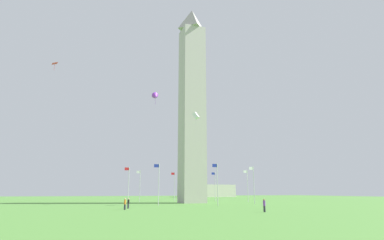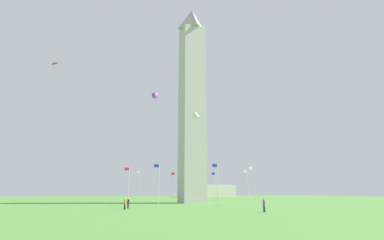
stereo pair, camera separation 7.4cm
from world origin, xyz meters
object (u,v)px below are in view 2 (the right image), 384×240
Objects in this scene: flagpole_n at (128,183)px; distant_building at (206,191)px; flagpole_s at (247,184)px; kite_purple_delta at (155,96)px; flagpole_e at (217,182)px; flagpole_se at (254,183)px; kite_white_box at (196,116)px; flagpole_nw at (140,185)px; flagpole_sw at (215,185)px; kite_red_diamond at (55,64)px; person_purple_shirt at (264,206)px; flagpole_ne at (158,182)px; flagpole_w at (174,185)px; obelisk_monument at (192,100)px; person_black_shirt at (128,203)px; person_orange_shirt at (125,204)px.

flagpole_n is 0.30× the size of distant_building.
kite_purple_delta reaches higher than flagpole_s.
flagpole_e is 1.00× the size of flagpole_se.
kite_purple_delta is (7.81, -5.43, 5.21)m from kite_white_box.
flagpole_sw is at bearing 180.00° from flagpole_nw.
person_purple_shirt is at bearing 134.46° from kite_red_diamond.
flagpole_ne is 11.74m from flagpole_e.
flagpole_s is 21.68m from flagpole_w.
flagpole_n is 1.00× the size of flagpole_ne.
flagpole_e is 20.15m from person_purple_shirt.
obelisk_monument is at bearing -150.61° from kite_purple_delta.
kite_purple_delta reaches higher than flagpole_ne.
flagpole_e is 4.76× the size of person_purple_shirt.
flagpole_sw and flagpole_nw have the same top height.
kite_red_diamond is (17.55, 3.45, 25.38)m from flagpole_n.
flagpole_s is (-4.49, -10.84, 0.00)m from flagpole_se.
flagpole_w is at bearing -135.00° from flagpole_n.
person_purple_shirt is (-8.97, 24.22, -3.64)m from flagpole_ne.
flagpole_s is at bearing -147.81° from kite_white_box.
person_black_shirt is at bearing 17.75° from flagpole_se.
flagpole_e is 28.33m from flagpole_nw.
flagpole_sw is 30.04m from kite_white_box.
obelisk_monument reaches higher than person_black_shirt.
kite_red_diamond is 0.62× the size of kite_white_box.
kite_purple_delta is (10.95, -9.13, 19.44)m from flagpole_e.
person_orange_shirt is at bearing 81.37° from flagpole_n.
person_orange_shirt is at bearing 34.38° from flagpole_s.
kite_white_box reaches higher than person_black_shirt.
distant_building is (-24.83, -68.72, -1.43)m from flagpole_sw.
flagpole_w is 0.30× the size of distant_building.
person_purple_shirt is 1.05× the size of person_black_shirt.
obelisk_monument is 90.13m from distant_building.
kite_purple_delta reaches higher than distant_building.
flagpole_n reaches higher than person_black_shirt.
flagpole_ne is 101.67m from distant_building.
flagpole_sw is (-26.17, -10.84, 0.00)m from flagpole_n.
kite_purple_delta reaches higher than person_orange_shirt.
flagpole_e is 28.33m from flagpole_sw.
flagpole_se reaches higher than person_black_shirt.
obelisk_monument is at bearing -3.83° from person_orange_shirt.
flagpole_se is (-21.68, 0.00, 0.00)m from flagpole_ne.
obelisk_monument is 26.44m from flagpole_n.
flagpole_se is at bearing 67.50° from flagpole_s.
flagpole_sw is 73.08m from distant_building.
kite_red_diamond is 0.62× the size of kite_purple_delta.
distant_building is at bearing 7.23° from person_orange_shirt.
flagpole_sw is 4.84× the size of person_orange_shirt.
flagpole_w is 2.72× the size of kite_white_box.
kite_white_box is at bearing -16.39° from person_black_shirt.
flagpole_ne is 5.00× the size of person_black_shirt.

